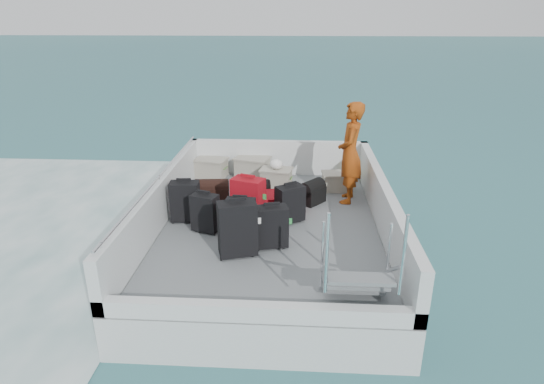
{
  "coord_description": "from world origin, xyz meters",
  "views": [
    {
      "loc": [
        0.41,
        -6.49,
        3.72
      ],
      "look_at": [
        -0.0,
        0.4,
        1.0
      ],
      "focal_mm": 30.0,
      "sensor_mm": 36.0,
      "label": 1
    }
  ],
  "objects": [
    {
      "name": "yellow_bag",
      "position": [
        1.45,
        2.2,
        0.73
      ],
      "size": [
        0.28,
        0.26,
        0.22
      ],
      "primitive_type": "ellipsoid",
      "color": "yellow",
      "rests_on": "deck"
    },
    {
      "name": "passenger",
      "position": [
        1.3,
        1.03,
        1.5
      ],
      "size": [
        0.51,
        0.7,
        1.75
      ],
      "primitive_type": "imported",
      "rotation": [
        0.0,
        0.0,
        -1.72
      ],
      "color": "#D35513",
      "rests_on": "deck"
    },
    {
      "name": "suitcase_8",
      "position": [
        0.11,
        0.55,
        0.77
      ],
      "size": [
        0.84,
        0.65,
        0.3
      ],
      "primitive_type": "cube",
      "rotation": [
        0.0,
        0.0,
        1.8
      ],
      "color": "maroon",
      "rests_on": "deck"
    },
    {
      "name": "white_bag",
      "position": [
        0.0,
        1.66,
        1.04
      ],
      "size": [
        0.24,
        0.24,
        0.18
      ],
      "primitive_type": "ellipsoid",
      "color": "white",
      "rests_on": "crate_2"
    },
    {
      "name": "suitcase_1",
      "position": [
        -0.97,
        -0.33,
        0.92
      ],
      "size": [
        0.45,
        0.34,
        0.6
      ],
      "primitive_type": "cube",
      "rotation": [
        0.0,
        0.0,
        -0.32
      ],
      "color": "black",
      "rests_on": "deck"
    },
    {
      "name": "crate_1",
      "position": [
        -0.51,
        2.2,
        0.81
      ],
      "size": [
        0.72,
        0.59,
        0.38
      ],
      "primitive_type": "cube",
      "rotation": [
        0.0,
        0.0,
        -0.28
      ],
      "color": "#A8A292",
      "rests_on": "deck"
    },
    {
      "name": "crate_0",
      "position": [
        -1.34,
        2.15,
        0.8
      ],
      "size": [
        0.66,
        0.52,
        0.35
      ],
      "primitive_type": "cube",
      "rotation": [
        0.0,
        0.0,
        -0.22
      ],
      "color": "#A8A292",
      "rests_on": "deck"
    },
    {
      "name": "suitcase_2",
      "position": [
        -1.36,
        0.03,
        0.95
      ],
      "size": [
        0.47,
        0.31,
        0.65
      ],
      "primitive_type": "cube",
      "rotation": [
        0.0,
        0.0,
        0.08
      ],
      "color": "black",
      "rests_on": "deck"
    },
    {
      "name": "suitcase_6",
      "position": [
        0.06,
        -0.76,
        0.93
      ],
      "size": [
        0.49,
        0.36,
        0.61
      ],
      "primitive_type": "cube",
      "rotation": [
        0.0,
        0.0,
        0.24
      ],
      "color": "black",
      "rests_on": "deck"
    },
    {
      "name": "duffel_1",
      "position": [
        -0.31,
        0.93,
        0.78
      ],
      "size": [
        0.5,
        0.4,
        0.32
      ],
      "primitive_type": null,
      "rotation": [
        0.0,
        0.0,
        -0.24
      ],
      "color": "black",
      "rests_on": "deck"
    },
    {
      "name": "crate_3",
      "position": [
        1.15,
        1.55,
        0.78
      ],
      "size": [
        0.55,
        0.4,
        0.31
      ],
      "primitive_type": "cube",
      "rotation": [
        0.0,
        0.0,
        0.09
      ],
      "color": "#A8A292",
      "rests_on": "deck"
    },
    {
      "name": "suitcase_3",
      "position": [
        -0.38,
        -1.02,
        1.01
      ],
      "size": [
        0.58,
        0.43,
        0.77
      ],
      "primitive_type": "cube",
      "rotation": [
        0.0,
        0.0,
        0.29
      ],
      "color": "black",
      "rests_on": "deck"
    },
    {
      "name": "ground",
      "position": [
        0.0,
        0.0,
        0.0
      ],
      "size": [
        160.0,
        160.0,
        0.0
      ],
      "primitive_type": "plane",
      "color": "#1C5262",
      "rests_on": "ground"
    },
    {
      "name": "deck",
      "position": [
        0.0,
        0.0,
        0.61
      ],
      "size": [
        3.3,
        4.7,
        0.02
      ],
      "primitive_type": "cube",
      "color": "slate",
      "rests_on": "ferry_hull"
    },
    {
      "name": "duffel_2",
      "position": [
        0.67,
        0.9,
        0.78
      ],
      "size": [
        0.51,
        0.53,
        0.32
      ],
      "primitive_type": null,
      "rotation": [
        0.0,
        0.0,
        0.88
      ],
      "color": "black",
      "rests_on": "deck"
    },
    {
      "name": "suitcase_4",
      "position": [
        -0.4,
        -0.54,
        0.93
      ],
      "size": [
        0.44,
        0.28,
        0.62
      ],
      "primitive_type": "cube",
      "rotation": [
        0.0,
        0.0,
        -0.08
      ],
      "color": "black",
      "rests_on": "deck"
    },
    {
      "name": "suitcase_7",
      "position": [
        0.3,
        0.08,
        0.92
      ],
      "size": [
        0.5,
        0.44,
        0.61
      ],
      "primitive_type": "cube",
      "rotation": [
        0.0,
        0.0,
        0.57
      ],
      "color": "black",
      "rests_on": "deck"
    },
    {
      "name": "deck_fittings",
      "position": [
        0.35,
        -0.32,
        0.99
      ],
      "size": [
        3.6,
        5.0,
        0.9
      ],
      "color": "silver",
      "rests_on": "deck"
    },
    {
      "name": "suitcase_5",
      "position": [
        -0.37,
        0.17,
        0.96
      ],
      "size": [
        0.57,
        0.45,
        0.69
      ],
      "primitive_type": "cube",
      "rotation": [
        0.0,
        0.0,
        -0.35
      ],
      "color": "maroon",
      "rests_on": "deck"
    },
    {
      "name": "ferry_hull",
      "position": [
        0.0,
        0.0,
        0.3
      ],
      "size": [
        3.6,
        5.0,
        0.6
      ],
      "primitive_type": "cube",
      "color": "silver",
      "rests_on": "ground"
    },
    {
      "name": "crate_2",
      "position": [
        0.0,
        1.66,
        0.79
      ],
      "size": [
        0.61,
        0.47,
        0.33
      ],
      "primitive_type": "cube",
      "rotation": [
        0.0,
        0.0,
        -0.18
      ],
      "color": "#A8A292",
      "rests_on": "deck"
    },
    {
      "name": "duffel_0",
      "position": [
        -1.08,
        0.84,
        0.78
      ],
      "size": [
        0.6,
        0.36,
        0.32
      ],
      "primitive_type": null,
      "rotation": [
        0.0,
        0.0,
        0.1
      ],
      "color": "black",
      "rests_on": "deck"
    }
  ]
}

